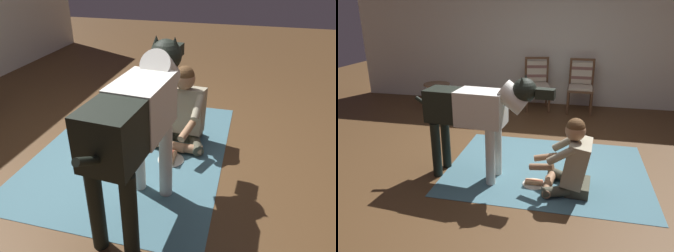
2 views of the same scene
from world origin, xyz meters
The scene contains 9 objects.
ground_plane centered at (0.00, 0.00, 0.00)m, with size 14.32×14.32×0.00m, color #50351D.
back_wall centered at (0.00, 2.98, 1.30)m, with size 8.27×0.10×2.60m, color silver.
area_rug centered at (0.23, 0.04, 0.00)m, with size 2.38×1.82×0.01m, color #446D79.
dining_chair_left_of_pair centered at (-0.22, 2.55, 0.54)m, with size 0.55×0.55×0.98m.
dining_chair_right_of_pair centered at (0.60, 2.55, 0.54)m, with size 0.47×0.47×0.98m.
person_sitting_on_floor centered at (0.52, -0.40, 0.34)m, with size 0.66×0.58×0.83m.
large_dog centered at (-0.54, -0.32, 0.80)m, with size 1.60×0.40×1.23m.
hot_dog_on_plate centered at (0.13, -0.37, 0.02)m, with size 0.26×0.26×0.06m.
round_side_table centered at (-2.01, 1.90, 0.33)m, with size 0.47×0.47×0.55m.
Camera 2 is at (0.51, -3.53, 1.87)m, focal length 34.47 mm.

